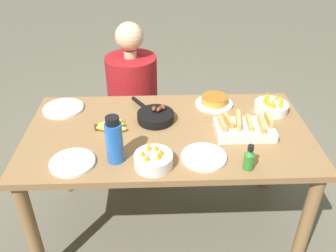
{
  "coord_description": "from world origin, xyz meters",
  "views": [
    {
      "loc": [
        -0.06,
        -1.62,
        1.8
      ],
      "look_at": [
        0.0,
        0.0,
        0.76
      ],
      "focal_mm": 38.0,
      "sensor_mm": 36.0,
      "label": 1
    }
  ],
  "objects": [
    {
      "name": "empty_plate_near_front",
      "position": [
        -0.47,
        -0.27,
        0.74
      ],
      "size": [
        0.22,
        0.22,
        0.02
      ],
      "color": "white",
      "rests_on": "dining_table"
    },
    {
      "name": "fruit_bowl_citrus",
      "position": [
        0.62,
        0.19,
        0.77
      ],
      "size": [
        0.2,
        0.2,
        0.11
      ],
      "color": "white",
      "rests_on": "dining_table"
    },
    {
      "name": "fruit_bowl_mango",
      "position": [
        -0.08,
        -0.3,
        0.77
      ],
      "size": [
        0.18,
        0.18,
        0.11
      ],
      "color": "white",
      "rests_on": "dining_table"
    },
    {
      "name": "empty_plate_far_left",
      "position": [
        -0.62,
        0.25,
        0.74
      ],
      "size": [
        0.24,
        0.24,
        0.02
      ],
      "color": "white",
      "rests_on": "dining_table"
    },
    {
      "name": "dining_table",
      "position": [
        0.0,
        0.0,
        0.63
      ],
      "size": [
        1.55,
        0.82,
        0.73
      ],
      "color": "olive",
      "rests_on": "ground_plane"
    },
    {
      "name": "banana_bunch",
      "position": [
        -0.32,
        0.03,
        0.75
      ],
      "size": [
        0.19,
        0.12,
        0.04
      ],
      "color": "yellow",
      "rests_on": "dining_table"
    },
    {
      "name": "ground_plane",
      "position": [
        0.0,
        0.0,
        0.0
      ],
      "size": [
        14.0,
        14.0,
        0.0
      ],
      "primitive_type": "plane",
      "color": "#666051"
    },
    {
      "name": "empty_plate_far_right",
      "position": [
        0.17,
        -0.25,
        0.74
      ],
      "size": [
        0.22,
        0.22,
        0.02
      ],
      "color": "white",
      "rests_on": "dining_table"
    },
    {
      "name": "water_bottle",
      "position": [
        -0.26,
        -0.25,
        0.85
      ],
      "size": [
        0.08,
        0.08,
        0.24
      ],
      "color": "blue",
      "rests_on": "dining_table"
    },
    {
      "name": "person_figure",
      "position": [
        -0.23,
        0.69,
        0.45
      ],
      "size": [
        0.39,
        0.39,
        1.13
      ],
      "color": "black",
      "rests_on": "ground_plane"
    },
    {
      "name": "frittata_plate_center",
      "position": [
        0.29,
        0.27,
        0.76
      ],
      "size": [
        0.23,
        0.23,
        0.06
      ],
      "color": "white",
      "rests_on": "dining_table"
    },
    {
      "name": "melon_tray",
      "position": [
        0.41,
        -0.04,
        0.76
      ],
      "size": [
        0.31,
        0.2,
        0.09
      ],
      "color": "silver",
      "rests_on": "dining_table"
    },
    {
      "name": "hot_sauce_bottle",
      "position": [
        0.36,
        -0.33,
        0.79
      ],
      "size": [
        0.05,
        0.05,
        0.13
      ],
      "color": "#337F2D",
      "rests_on": "dining_table"
    },
    {
      "name": "skillet",
      "position": [
        -0.07,
        0.11,
        0.76
      ],
      "size": [
        0.25,
        0.32,
        0.08
      ],
      "rotation": [
        0.0,
        0.0,
        2.15
      ],
      "color": "black",
      "rests_on": "dining_table"
    }
  ]
}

